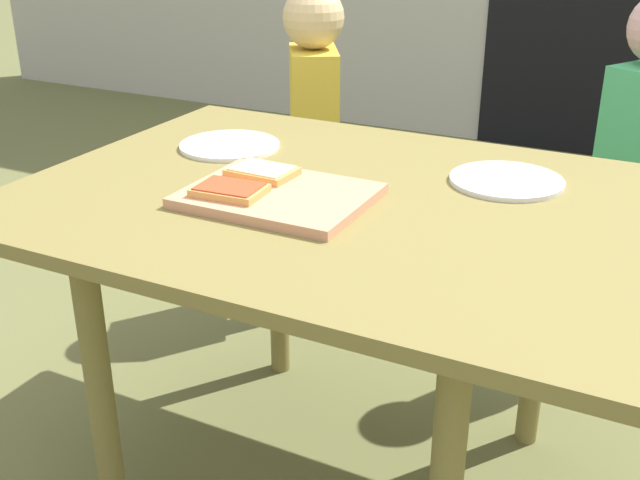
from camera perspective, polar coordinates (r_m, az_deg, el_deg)
dining_table at (r=1.58m, az=1.54°, el=0.54°), size 1.28×0.95×0.72m
cutting_board at (r=1.51m, az=-3.05°, el=3.25°), size 0.35×0.27×0.02m
pizza_slice_far_left at (r=1.60m, az=-4.24°, el=5.02°), size 0.14×0.10×0.02m
pizza_slice_near_left at (r=1.50m, az=-6.62°, el=3.66°), size 0.14×0.10×0.02m
plate_white_right at (r=1.65m, az=13.48°, el=4.25°), size 0.23×0.23×0.01m
plate_white_left at (r=1.85m, az=-6.62°, el=6.88°), size 0.23×0.23×0.01m
child_left at (r=2.46m, az=-0.46°, el=8.34°), size 0.24×0.28×1.02m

